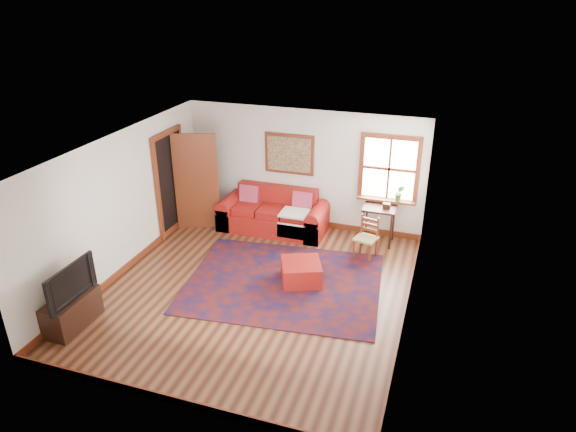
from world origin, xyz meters
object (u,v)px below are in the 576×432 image
(side_table, at_px, (379,213))
(media_cabinet, at_px, (72,311))
(red_leather_sofa, at_px, (274,216))
(red_ottoman, at_px, (301,272))
(ladder_back_chair, at_px, (367,236))

(side_table, distance_m, media_cabinet, 5.75)
(red_leather_sofa, bearing_deg, red_ottoman, -57.72)
(ladder_back_chair, bearing_deg, red_leather_sofa, 163.72)
(red_ottoman, bearing_deg, red_leather_sofa, 99.56)
(red_leather_sofa, distance_m, side_table, 2.21)
(red_leather_sofa, relative_size, red_ottoman, 3.35)
(red_ottoman, xyz_separation_m, side_table, (1.02, 1.88, 0.46))
(red_leather_sofa, bearing_deg, side_table, 1.42)
(ladder_back_chair, bearing_deg, media_cabinet, -137.66)
(media_cabinet, bearing_deg, red_leather_sofa, 66.65)
(ladder_back_chair, distance_m, media_cabinet, 5.20)
(red_ottoman, height_order, side_table, side_table)
(red_leather_sofa, distance_m, red_ottoman, 2.17)
(ladder_back_chair, bearing_deg, red_ottoman, -126.69)
(red_leather_sofa, xyz_separation_m, ladder_back_chair, (2.07, -0.60, 0.15))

